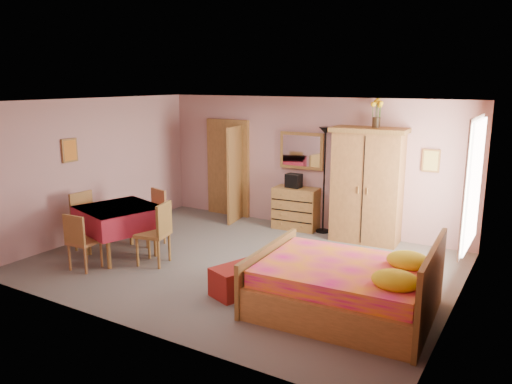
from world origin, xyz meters
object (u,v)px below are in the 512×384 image
Objects in this scene: bed at (343,273)px; chair_north at (150,217)px; wardrobe at (367,185)px; chair_east at (153,233)px; chair_west at (90,222)px; chest_of_drawers at (296,208)px; sunflower_vase at (377,113)px; stereo at (294,181)px; dining_table at (120,231)px; bench at (252,276)px; wall_mirror at (302,151)px; chair_south at (84,241)px; floor_lamp at (324,181)px.

bed reaches higher than chair_north.
wardrobe reaches higher than chair_east.
chair_west is at bearing 78.03° from chair_east.
chest_of_drawers is 2.88m from chair_north.
sunflower_vase reaches higher than chair_west.
sunflower_vase is (1.59, 0.03, 1.38)m from stereo.
bench is at bearing -1.35° from dining_table.
wall_mirror is 4.44m from chair_south.
floor_lamp reaches higher than bed.
stereo is at bearing 105.91° from bench.
bed reaches higher than chair_west.
sunflower_vase reaches higher than bench.
chest_of_drawers is 0.97× the size of chair_south.
sunflower_vase is 5.37m from chair_west.
sunflower_vase is at bearing 76.45° from bench.
sunflower_vase is 4.38m from chair_east.
floor_lamp is at bearing 53.23° from chair_south.
chair_north is at bearing -129.17° from stereo.
bench is 3.32m from chair_west.
chair_west reaches higher than chest_of_drawers.
bed is at bearing 0.49° from bench.
bench is 2.79m from chair_north.
bed is at bearing -80.11° from wardrobe.
chest_of_drawers is at bearing -91.39° from wall_mirror.
bench is 1.31× the size of chair_south.
stereo is (-0.06, -0.21, -0.58)m from wall_mirror.
sunflower_vase is 3.60m from bed.
bed is at bearing -78.37° from sunflower_vase.
chair_west is (-4.66, 0.01, -0.01)m from bed.
sunflower_vase reaches higher than wall_mirror.
wall_mirror is at bearing 60.56° from chair_south.
sunflower_vase is 0.51× the size of chair_north.
chair_east is (-1.10, -2.95, 0.09)m from chest_of_drawers.
dining_table reaches higher than chest_of_drawers.
wall_mirror is at bearing 165.66° from floor_lamp.
chair_south is at bearing -173.54° from bed.
wardrobe is at bearing 129.09° from chair_west.
floor_lamp is at bearing 137.37° from chair_west.
wardrobe reaches higher than chest_of_drawers.
wardrobe is 3.99m from chair_north.
chest_of_drawers is 0.42× the size of wardrobe.
chair_west reaches higher than chair_south.
stereo is 0.29× the size of chair_west.
chair_north is 1.06m from chair_east.
bench is (0.24, -3.08, -0.83)m from floor_lamp.
wall_mirror is 0.94× the size of chair_north.
wardrobe is 2.29× the size of chair_south.
floor_lamp reaches higher than chest_of_drawers.
bed reaches higher than dining_table.
wall_mirror is 3.14× the size of stereo.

